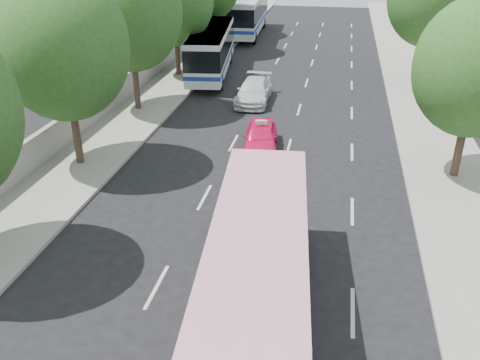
% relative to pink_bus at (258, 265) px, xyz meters
% --- Properties ---
extents(ground, '(120.00, 120.00, 0.00)m').
position_rel_pink_bus_xyz_m(ground, '(-1.47, 2.94, -2.00)').
color(ground, black).
rests_on(ground, ground).
extents(sidewalk_left, '(4.00, 90.00, 0.15)m').
position_rel_pink_bus_xyz_m(sidewalk_left, '(-9.97, 22.94, -1.93)').
color(sidewalk_left, '#9E998E').
rests_on(sidewalk_left, ground).
extents(sidewalk_right, '(4.00, 90.00, 0.12)m').
position_rel_pink_bus_xyz_m(sidewalk_right, '(7.03, 22.94, -1.94)').
color(sidewalk_right, '#9E998E').
rests_on(sidewalk_right, ground).
extents(low_wall, '(0.30, 90.00, 1.50)m').
position_rel_pink_bus_xyz_m(low_wall, '(-11.77, 22.94, -1.10)').
color(low_wall, '#9E998E').
rests_on(low_wall, sidewalk_left).
extents(tree_left_b, '(5.70, 5.70, 8.88)m').
position_rel_pink_bus_xyz_m(tree_left_b, '(-9.90, 8.89, 3.81)').
color(tree_left_b, '#38281E').
rests_on(tree_left_b, ground).
extents(tree_left_c, '(6.00, 6.00, 9.35)m').
position_rel_pink_bus_xyz_m(tree_left_c, '(-10.10, 16.89, 4.12)').
color(tree_left_c, '#38281E').
rests_on(tree_left_c, ground).
extents(tree_right_near, '(5.10, 5.10, 7.95)m').
position_rel_pink_bus_xyz_m(tree_right_near, '(7.30, 10.89, 3.20)').
color(tree_right_near, '#38281E').
rests_on(tree_right_near, ground).
extents(pink_bus, '(3.49, 10.29, 3.22)m').
position_rel_pink_bus_xyz_m(pink_bus, '(0.00, 0.00, 0.00)').
color(pink_bus, pink).
rests_on(pink_bus, ground).
extents(pink_taxi, '(2.09, 4.23, 1.39)m').
position_rel_pink_bus_xyz_m(pink_taxi, '(-1.85, 12.38, -1.31)').
color(pink_taxi, '#F5155D').
rests_on(pink_taxi, ground).
extents(white_pickup, '(2.06, 4.91, 1.42)m').
position_rel_pink_bus_xyz_m(white_pickup, '(-3.47, 19.92, -1.30)').
color(white_pickup, silver).
rests_on(white_pickup, ground).
extents(tour_coach_front, '(3.89, 11.58, 3.40)m').
position_rel_pink_bus_xyz_m(tour_coach_front, '(-7.70, 25.79, 0.04)').
color(tour_coach_front, white).
rests_on(tour_coach_front, ground).
extents(tour_coach_rear, '(3.34, 12.77, 3.79)m').
position_rel_pink_bus_xyz_m(tour_coach_rear, '(-7.77, 41.53, 0.27)').
color(tour_coach_rear, silver).
rests_on(tour_coach_rear, ground).
extents(taxi_roof_sign, '(0.57, 0.24, 0.18)m').
position_rel_pink_bus_xyz_m(taxi_roof_sign, '(-1.85, 12.38, -0.53)').
color(taxi_roof_sign, silver).
rests_on(taxi_roof_sign, pink_taxi).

